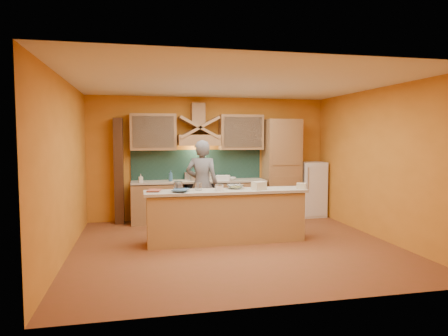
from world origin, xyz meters
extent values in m
cube|color=brown|center=(0.00, 0.00, 0.00)|extent=(5.50, 5.00, 0.01)
cube|color=white|center=(0.00, 0.00, 2.80)|extent=(5.50, 5.00, 0.01)
cube|color=orange|center=(0.00, 2.50, 1.40)|extent=(5.50, 0.02, 2.80)
cube|color=orange|center=(0.00, -2.50, 1.40)|extent=(5.50, 0.02, 2.80)
cube|color=orange|center=(-2.75, 0.00, 1.40)|extent=(0.02, 5.00, 2.80)
cube|color=orange|center=(2.75, 0.00, 1.40)|extent=(0.02, 5.00, 2.80)
cube|color=#A17549|center=(-1.25, 2.20, 0.43)|extent=(1.10, 0.60, 0.86)
cube|color=#A17549|center=(0.65, 2.20, 0.43)|extent=(1.10, 0.60, 0.86)
cube|color=beige|center=(-0.30, 2.20, 0.90)|extent=(3.00, 0.62, 0.04)
cube|color=black|center=(-0.30, 2.20, 0.45)|extent=(0.60, 0.58, 0.90)
cube|color=#17332D|center=(-0.30, 2.48, 1.25)|extent=(3.00, 0.03, 0.70)
cube|color=#A17549|center=(-0.30, 2.25, 1.82)|extent=(0.92, 0.50, 0.24)
cube|color=#A17549|center=(-0.30, 2.35, 2.40)|extent=(0.30, 0.30, 0.50)
cube|color=#A17549|center=(-1.30, 2.33, 2.00)|extent=(1.00, 0.35, 0.80)
cube|color=#A17549|center=(0.70, 2.33, 2.00)|extent=(1.00, 0.35, 0.80)
cube|color=#A17549|center=(1.65, 2.20, 1.15)|extent=(0.80, 0.60, 2.30)
cube|color=white|center=(2.40, 2.20, 0.65)|extent=(0.58, 0.60, 1.30)
cube|color=#472816|center=(-2.05, 2.35, 1.15)|extent=(0.20, 0.30, 2.30)
cube|color=tan|center=(-0.10, 0.30, 0.44)|extent=(2.80, 0.55, 0.88)
cube|color=beige|center=(-0.10, 0.30, 0.92)|extent=(2.90, 0.62, 0.05)
imported|color=slate|center=(-0.36, 1.43, 0.92)|extent=(0.77, 0.62, 1.83)
cylinder|color=#B6B7BD|center=(-0.38, 2.21, 0.99)|extent=(0.29, 0.29, 0.17)
cylinder|color=silver|center=(-0.06, 2.32, 0.98)|extent=(0.23, 0.23, 0.15)
imported|color=beige|center=(-1.58, 2.07, 1.01)|extent=(0.10, 0.10, 0.18)
imported|color=#34658F|center=(-0.94, 2.15, 1.04)|extent=(0.13, 0.13, 0.25)
imported|color=silver|center=(0.41, 2.10, 0.95)|extent=(0.25, 0.25, 0.07)
cube|color=white|center=(0.22, 2.10, 0.98)|extent=(0.36, 0.32, 0.11)
imported|color=#A14D39|center=(-1.48, 0.40, 0.96)|extent=(0.28, 0.34, 0.03)
imported|color=#3A5D81|center=(-1.04, 0.26, 0.98)|extent=(0.35, 0.40, 0.03)
cylinder|color=silver|center=(-0.96, 0.30, 1.03)|extent=(0.17, 0.17, 0.17)
cylinder|color=white|center=(-0.59, 0.37, 1.02)|extent=(0.13, 0.13, 0.14)
cube|color=white|center=(-0.25, 0.19, 1.00)|extent=(0.13, 0.13, 0.10)
imported|color=white|center=(0.10, 0.43, 0.98)|extent=(0.33, 0.33, 0.08)
cube|color=beige|center=(0.53, 0.30, 0.95)|extent=(0.25, 0.20, 0.01)
cube|color=beige|center=(0.48, 0.20, 1.02)|extent=(0.27, 0.25, 0.15)
cube|color=beige|center=(1.28, 0.15, 1.00)|extent=(0.22, 0.20, 0.11)
camera|label=1|loc=(-1.62, -6.62, 1.89)|focal=32.00mm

